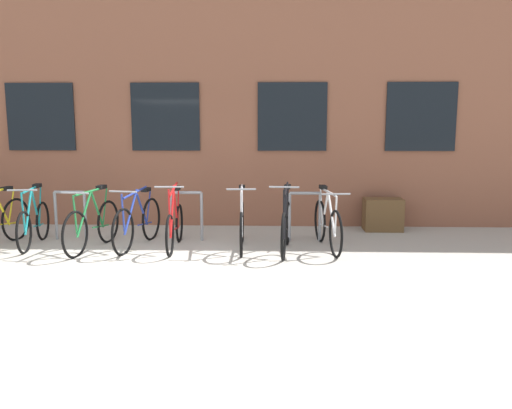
{
  "coord_description": "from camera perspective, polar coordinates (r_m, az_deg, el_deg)",
  "views": [
    {
      "loc": [
        2.05,
        -6.76,
        2.0
      ],
      "look_at": [
        1.77,
        1.6,
        0.67
      ],
      "focal_mm": 36.58,
      "sensor_mm": 36.0,
      "label": 1
    }
  ],
  "objects": [
    {
      "name": "bicycle_white",
      "position": [
        8.39,
        7.81,
        -2.14
      ],
      "size": [
        0.44,
        1.77,
        0.99
      ],
      "color": "black",
      "rests_on": "ground"
    },
    {
      "name": "bicycle_blue",
      "position": [
        8.64,
        -12.78,
        -1.95
      ],
      "size": [
        0.48,
        1.8,
        1.0
      ],
      "color": "black",
      "rests_on": "ground"
    },
    {
      "name": "storefront_building",
      "position": [
        13.34,
        -7.1,
        12.73
      ],
      "size": [
        28.0,
        6.43,
        5.77
      ],
      "color": "brown",
      "rests_on": "ground"
    },
    {
      "name": "bicycle_green",
      "position": [
        8.66,
        -17.43,
        -2.13
      ],
      "size": [
        0.46,
        1.75,
        1.0
      ],
      "color": "black",
      "rests_on": "ground"
    },
    {
      "name": "bicycle_red",
      "position": [
        8.42,
        -8.88,
        -2.26
      ],
      "size": [
        0.44,
        1.65,
        1.08
      ],
      "color": "black",
      "rests_on": "ground"
    },
    {
      "name": "ground_plane",
      "position": [
        7.34,
        -14.49,
        -7.09
      ],
      "size": [
        42.0,
        42.0,
        0.0
      ],
      "primitive_type": "plane",
      "color": "#B2ADA0"
    },
    {
      "name": "bike_rack",
      "position": [
        9.13,
        -13.8,
        -0.65
      ],
      "size": [
        6.56,
        0.05,
        0.85
      ],
      "color": "gray",
      "rests_on": "ground"
    },
    {
      "name": "bicycle_teal",
      "position": [
        9.22,
        -23.14,
        -1.89
      ],
      "size": [
        0.44,
        1.62,
        1.0
      ],
      "color": "black",
      "rests_on": "ground"
    },
    {
      "name": "bicycle_black",
      "position": [
        8.13,
        3.28,
        -2.39
      ],
      "size": [
        0.44,
        1.73,
        1.1
      ],
      "color": "black",
      "rests_on": "ground"
    },
    {
      "name": "bicycle_silver",
      "position": [
        8.32,
        -1.56,
        -2.21
      ],
      "size": [
        0.44,
        1.69,
        1.04
      ],
      "color": "black",
      "rests_on": "ground"
    },
    {
      "name": "planter_box",
      "position": [
        9.97,
        13.7,
        -1.07
      ],
      "size": [
        0.7,
        0.44,
        0.6
      ],
      "primitive_type": "cube",
      "color": "brown",
      "rests_on": "ground"
    }
  ]
}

